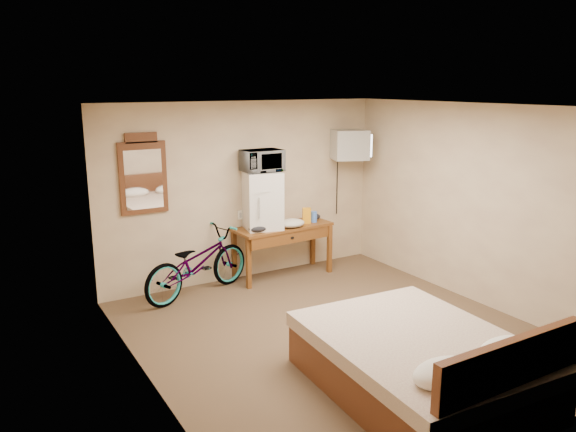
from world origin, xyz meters
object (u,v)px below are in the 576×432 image
object	(u,v)px
crt_television	(350,145)
mini_fridge	(262,200)
blue_cup	(314,217)
wall_mirror	(143,175)
bed	(423,364)
microwave	(262,161)
desk	(284,234)
bicycle	(197,263)

from	to	relation	value
crt_television	mini_fridge	bearing A→B (deg)	178.85
blue_cup	crt_television	size ratio (longest dim) A/B	0.24
mini_fridge	wall_mirror	size ratio (longest dim) A/B	0.78
mini_fridge	blue_cup	bearing A→B (deg)	-4.98
wall_mirror	bed	size ratio (longest dim) A/B	0.47
microwave	desk	bearing A→B (deg)	-8.76
mini_fridge	blue_cup	distance (m)	0.88
crt_television	bed	xyz separation A→B (m)	(-1.67, -3.39, -1.55)
blue_cup	bicycle	distance (m)	1.88
crt_television	wall_mirror	distance (m)	3.06
mini_fridge	desk	bearing A→B (deg)	-9.32
mini_fridge	crt_television	xyz separation A→B (m)	(1.46, -0.03, 0.69)
bed	microwave	bearing A→B (deg)	86.44
microwave	crt_television	world-z (taller)	crt_television
bed	blue_cup	bearing A→B (deg)	73.00
microwave	blue_cup	bearing A→B (deg)	-4.40
blue_cup	bed	size ratio (longest dim) A/B	0.07
microwave	bicycle	distance (m)	1.63
bicycle	crt_television	bearing A→B (deg)	-106.55
mini_fridge	bicycle	size ratio (longest dim) A/B	0.48
wall_mirror	desk	bearing A→B (deg)	-8.23
desk	bed	world-z (taller)	bed
bicycle	bed	bearing A→B (deg)	175.64
blue_cup	crt_television	distance (m)	1.20
mini_fridge	microwave	size ratio (longest dim) A/B	1.49
desk	bicycle	distance (m)	1.36
mini_fridge	wall_mirror	xyz separation A→B (m)	(-1.58, 0.22, 0.45)
blue_cup	wall_mirror	size ratio (longest dim) A/B	0.16
blue_cup	wall_mirror	bearing A→B (deg)	173.02
microwave	wall_mirror	size ratio (longest dim) A/B	0.52
desk	wall_mirror	size ratio (longest dim) A/B	1.42
mini_fridge	crt_television	size ratio (longest dim) A/B	1.22
desk	crt_television	bearing A→B (deg)	1.14
crt_television	bed	size ratio (longest dim) A/B	0.30
desk	microwave	world-z (taller)	microwave
crt_television	bicycle	xyz separation A→B (m)	(-2.49, -0.07, -1.40)
desk	mini_fridge	bearing A→B (deg)	170.68
wall_mirror	mini_fridge	bearing A→B (deg)	-8.00
microwave	bicycle	bearing A→B (deg)	-173.80
desk	microwave	size ratio (longest dim) A/B	2.70
mini_fridge	bed	xyz separation A→B (m)	(-0.21, -3.42, -0.86)
bicycle	mini_fridge	bearing A→B (deg)	-102.60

